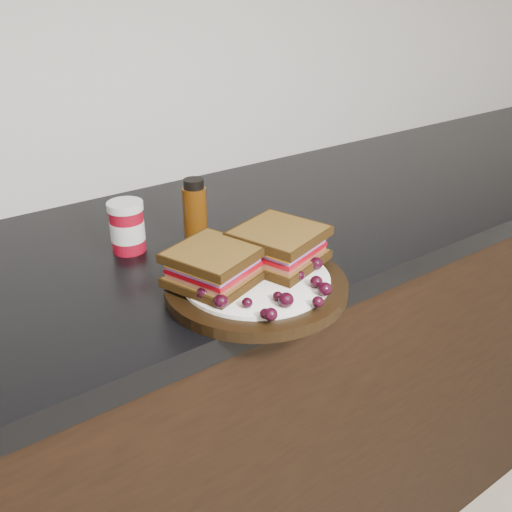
{
  "coord_description": "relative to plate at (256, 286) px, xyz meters",
  "views": [
    {
      "loc": [
        -0.45,
        0.86,
        1.34
      ],
      "look_at": [
        0.0,
        1.47,
        0.96
      ],
      "focal_mm": 40.0,
      "sensor_mm": 36.0,
      "label": 1
    }
  ],
  "objects": [
    {
      "name": "sandwich_right",
      "position": [
        0.06,
        0.02,
        0.04
      ],
      "size": [
        0.16,
        0.16,
        0.06
      ],
      "primitive_type": null,
      "rotation": [
        0.0,
        0.0,
        0.31
      ],
      "color": "brown",
      "rests_on": "plate"
    },
    {
      "name": "grape_14",
      "position": [
        0.06,
        0.05,
        0.02
      ],
      "size": [
        0.02,
        0.02,
        0.02
      ],
      "primitive_type": "ellipsoid",
      "color": "black",
      "rests_on": "plate"
    },
    {
      "name": "plate",
      "position": [
        0.0,
        0.0,
        0.0
      ],
      "size": [
        0.28,
        0.28,
        0.02
      ],
      "primitive_type": "cylinder",
      "color": "black",
      "rests_on": "countertop"
    },
    {
      "name": "grape_18",
      "position": [
        -0.1,
        -0.01,
        0.02
      ],
      "size": [
        0.02,
        0.02,
        0.02
      ],
      "primitive_type": "ellipsoid",
      "color": "black",
      "rests_on": "plate"
    },
    {
      "name": "grape_16",
      "position": [
        -0.07,
        0.04,
        0.02
      ],
      "size": [
        0.02,
        0.02,
        0.02
      ],
      "primitive_type": "ellipsoid",
      "color": "black",
      "rests_on": "plate"
    },
    {
      "name": "oil_bottle",
      "position": [
        0.02,
        0.21,
        0.05
      ],
      "size": [
        0.05,
        0.05,
        0.12
      ],
      "primitive_type": "cylinder",
      "rotation": [
        0.0,
        0.0,
        -0.13
      ],
      "color": "#4D2707",
      "rests_on": "countertop"
    },
    {
      "name": "grape_21",
      "position": [
        -0.05,
        0.02,
        0.02
      ],
      "size": [
        0.02,
        0.02,
        0.02
      ],
      "primitive_type": "ellipsoid",
      "color": "black",
      "rests_on": "plate"
    },
    {
      "name": "grape_17",
      "position": [
        -0.07,
        0.02,
        0.02
      ],
      "size": [
        0.02,
        0.02,
        0.02
      ],
      "primitive_type": "ellipsoid",
      "color": "black",
      "rests_on": "plate"
    },
    {
      "name": "grape_5",
      "position": [
        -0.02,
        -0.07,
        0.02
      ],
      "size": [
        0.01,
        0.01,
        0.01
      ],
      "primitive_type": "ellipsoid",
      "color": "black",
      "rests_on": "plate"
    },
    {
      "name": "grape_7",
      "position": [
        0.05,
        -0.1,
        0.02
      ],
      "size": [
        0.02,
        0.02,
        0.02
      ],
      "primitive_type": "ellipsoid",
      "color": "black",
      "rests_on": "plate"
    },
    {
      "name": "grape_8",
      "position": [
        0.05,
        -0.08,
        0.02
      ],
      "size": [
        0.02,
        0.02,
        0.02
      ],
      "primitive_type": "ellipsoid",
      "color": "black",
      "rests_on": "plate"
    },
    {
      "name": "base_cabinets",
      "position": [
        -0.0,
        0.23,
        -0.48
      ],
      "size": [
        3.96,
        0.58,
        0.86
      ],
      "primitive_type": "cube",
      "color": "black",
      "rests_on": "ground_plane"
    },
    {
      "name": "grape_10",
      "position": [
        0.09,
        -0.03,
        0.02
      ],
      "size": [
        0.02,
        0.02,
        0.02
      ],
      "primitive_type": "ellipsoid",
      "color": "black",
      "rests_on": "plate"
    },
    {
      "name": "grape_22",
      "position": [
        -0.06,
        0.01,
        0.02
      ],
      "size": [
        0.02,
        0.02,
        0.02
      ],
      "primitive_type": "ellipsoid",
      "color": "black",
      "rests_on": "plate"
    },
    {
      "name": "grape_0",
      "position": [
        -0.09,
        -0.04,
        0.02
      ],
      "size": [
        0.02,
        0.02,
        0.02
      ],
      "primitive_type": "ellipsoid",
      "color": "black",
      "rests_on": "plate"
    },
    {
      "name": "grape_11",
      "position": [
        0.08,
        -0.02,
        0.02
      ],
      "size": [
        0.02,
        0.02,
        0.02
      ],
      "primitive_type": "ellipsoid",
      "color": "black",
      "rests_on": "plate"
    },
    {
      "name": "grape_20",
      "position": [
        -0.03,
        0.03,
        0.02
      ],
      "size": [
        0.02,
        0.02,
        0.02
      ],
      "primitive_type": "ellipsoid",
      "color": "black",
      "rests_on": "plate"
    },
    {
      "name": "grape_19",
      "position": [
        -0.1,
        -0.01,
        0.02
      ],
      "size": [
        0.02,
        0.02,
        0.02
      ],
      "primitive_type": "ellipsoid",
      "color": "black",
      "rests_on": "plate"
    },
    {
      "name": "grape_15",
      "position": [
        -0.03,
        0.03,
        0.02
      ],
      "size": [
        0.02,
        0.02,
        0.02
      ],
      "primitive_type": "ellipsoid",
      "color": "black",
      "rests_on": "plate"
    },
    {
      "name": "grape_9",
      "position": [
        0.05,
        -0.05,
        0.02
      ],
      "size": [
        0.02,
        0.02,
        0.02
      ],
      "primitive_type": "ellipsoid",
      "color": "black",
      "rests_on": "plate"
    },
    {
      "name": "grape_3",
      "position": [
        -0.05,
        -0.11,
        0.02
      ],
      "size": [
        0.02,
        0.02,
        0.02
      ],
      "primitive_type": "ellipsoid",
      "color": "black",
      "rests_on": "plate"
    },
    {
      "name": "grape_4",
      "position": [
        -0.02,
        -0.09,
        0.03
      ],
      "size": [
        0.02,
        0.02,
        0.02
      ],
      "primitive_type": "ellipsoid",
      "color": "black",
      "rests_on": "plate"
    },
    {
      "name": "grape_6",
      "position": [
        0.02,
        -0.12,
        0.02
      ],
      "size": [
        0.02,
        0.02,
        0.02
      ],
      "primitive_type": "ellipsoid",
      "color": "black",
      "rests_on": "plate"
    },
    {
      "name": "condiment_jar",
      "position": [
        -0.1,
        0.25,
        0.04
      ],
      "size": [
        0.08,
        0.08,
        0.09
      ],
      "primitive_type": "cylinder",
      "rotation": [
        0.0,
        0.0,
        0.34
      ],
      "color": "maroon",
      "rests_on": "countertop"
    },
    {
      "name": "sandwich_left",
      "position": [
        -0.06,
        0.03,
        0.04
      ],
      "size": [
        0.15,
        0.15,
        0.05
      ],
      "primitive_type": null,
      "rotation": [
        0.0,
        0.0,
        0.34
      ],
      "color": "brown",
      "rests_on": "plate"
    },
    {
      "name": "grape_2",
      "position": [
        -0.06,
        -0.1,
        0.02
      ],
      "size": [
        0.02,
        0.02,
        0.01
      ],
      "primitive_type": "ellipsoid",
      "color": "black",
      "rests_on": "plate"
    },
    {
      "name": "grape_1",
      "position": [
        -0.06,
        -0.06,
        0.02
      ],
      "size": [
        0.02,
        0.02,
        0.01
      ],
      "primitive_type": "ellipsoid",
      "color": "black",
      "rests_on": "plate"
    },
    {
      "name": "grape_12",
      "position": [
        0.08,
        -0.0,
        0.02
      ],
      "size": [
        0.02,
        0.02,
        0.02
      ],
      "primitive_type": "ellipsoid",
      "color": "black",
      "rests_on": "plate"
    },
    {
      "name": "countertop",
      "position": [
        -0.0,
        0.23,
        -0.03
      ],
      "size": [
        3.98,
        0.6,
        0.04
      ],
      "primitive_type": "cube",
      "color": "black",
      "rests_on": "base_cabinets"
    },
    {
      "name": "grape_13",
      "position": [
        0.08,
        0.03,
        0.02
      ],
      "size": [
        0.02,
        0.02,
        0.02
      ],
      "primitive_type": "ellipsoid",
      "color": "black",
      "rests_on": "plate"
    }
  ]
}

